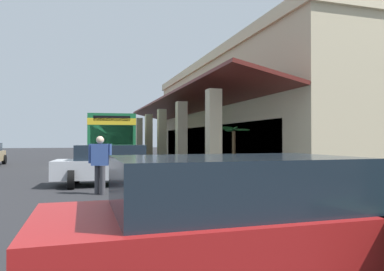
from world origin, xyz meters
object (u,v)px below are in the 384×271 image
at_px(transit_bus, 113,137).
at_px(parked_sedan_red, 246,224).
at_px(potted_palm, 234,161).
at_px(pedestrian, 100,161).
at_px(parked_sedan_silver, 115,164).

height_order(transit_bus, parked_sedan_red, transit_bus).
relative_size(transit_bus, parked_sedan_red, 2.59).
xyz_separation_m(transit_bus, potted_palm, (9.66, 4.79, -1.17)).
bearing_deg(parked_sedan_red, pedestrian, -171.54).
relative_size(parked_sedan_silver, potted_palm, 1.97).
bearing_deg(parked_sedan_silver, pedestrian, -15.94).
relative_size(parked_sedan_silver, parked_sedan_red, 1.03).
xyz_separation_m(transit_bus, pedestrian, (13.97, -1.49, -0.85)).
height_order(transit_bus, parked_sedan_silver, transit_bus).
bearing_deg(transit_bus, parked_sedan_silver, -4.16).
distance_m(transit_bus, pedestrian, 14.08).
xyz_separation_m(parked_sedan_silver, parked_sedan_red, (9.99, 0.52, 0.00)).
xyz_separation_m(parked_sedan_red, potted_palm, (-12.07, 5.13, -0.07)).
height_order(transit_bus, pedestrian, transit_bus).
distance_m(transit_bus, potted_palm, 10.85).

